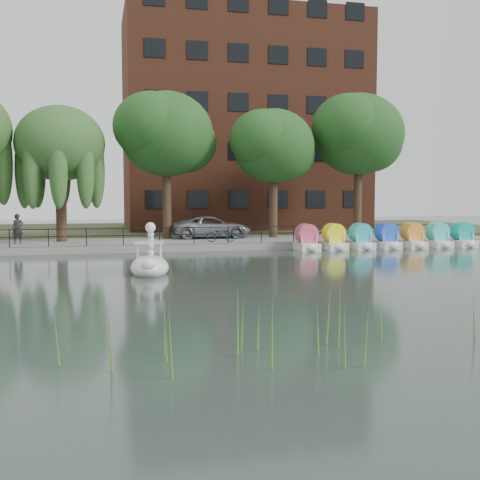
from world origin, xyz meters
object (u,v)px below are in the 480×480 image
object	(u,v)px
pedestrian	(18,227)
swan_boat	(150,263)
bicycle	(221,233)
minivan	(212,226)

from	to	relation	value
pedestrian	swan_boat	bearing A→B (deg)	-77.08
bicycle	pedestrian	world-z (taller)	pedestrian
minivan	pedestrian	world-z (taller)	pedestrian
minivan	bicycle	bearing A→B (deg)	178.51
bicycle	swan_boat	bearing A→B (deg)	156.60
minivan	bicycle	world-z (taller)	minivan
bicycle	swan_boat	world-z (taller)	swan_boat
bicycle	pedestrian	bearing A→B (deg)	85.99
minivan	swan_boat	bearing A→B (deg)	159.30
bicycle	minivan	bearing A→B (deg)	0.97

